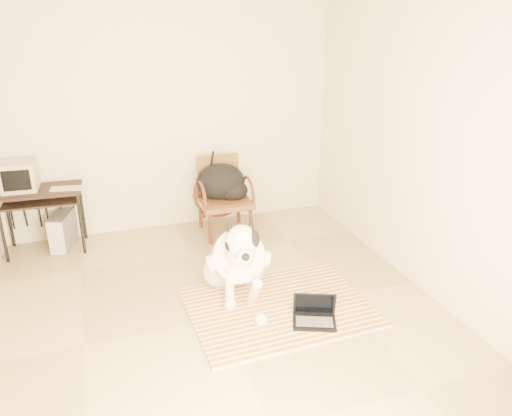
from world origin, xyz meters
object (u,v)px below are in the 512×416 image
laptop (314,314)px  rattan_chair (223,196)px  pc_tower (63,231)px  computer_desk (41,199)px  dog (237,260)px  backpack (223,183)px  crt_monitor (19,176)px

laptop → rattan_chair: size_ratio=0.49×
pc_tower → rattan_chair: size_ratio=0.52×
pc_tower → computer_desk: bearing=-176.9°
dog → computer_desk: (-1.77, 1.61, 0.26)m
laptop → computer_desk: computer_desk is taller
pc_tower → laptop: bearing=-47.4°
laptop → backpack: (-0.23, 2.15, 0.54)m
dog → pc_tower: (-1.60, 1.62, -0.16)m
dog → laptop: size_ratio=2.91×
dog → backpack: size_ratio=2.16×
dog → pc_tower: dog is taller
laptop → backpack: backpack is taller
laptop → rattan_chair: rattan_chair is taller
dog → crt_monitor: bearing=139.4°
backpack → computer_desk: bearing=176.5°
dog → pc_tower: size_ratio=2.74×
crt_monitor → computer_desk: bearing=-18.9°
crt_monitor → rattan_chair: 2.27m
crt_monitor → dog: bearing=-40.6°
crt_monitor → pc_tower: bearing=-8.5°
pc_tower → rattan_chair: rattan_chair is taller
laptop → pc_tower: bearing=132.6°
computer_desk → backpack: size_ratio=1.50×
laptop → rattan_chair: 2.20m
rattan_chair → computer_desk: bearing=176.5°
laptop → dog: bearing=127.2°
laptop → backpack: 2.23m
laptop → backpack: size_ratio=0.74×
laptop → crt_monitor: crt_monitor is taller
laptop → pc_tower: pc_tower is taller
laptop → crt_monitor: bearing=136.4°
pc_tower → backpack: size_ratio=0.79×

